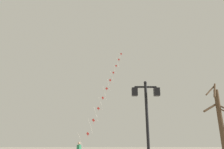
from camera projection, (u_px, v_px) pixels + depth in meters
The scene contains 3 objects.
twin_lantern_lamp_post at pixel (147, 109), 10.39m from camera, with size 1.39×0.28×4.60m.
kite_train at pixel (106, 90), 26.55m from camera, with size 4.88×11.58×15.41m.
bare_tree at pixel (222, 128), 10.49m from camera, with size 1.82×0.78×4.59m.
Camera 1 is at (0.73, -0.38, 1.59)m, focal length 34.22 mm.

